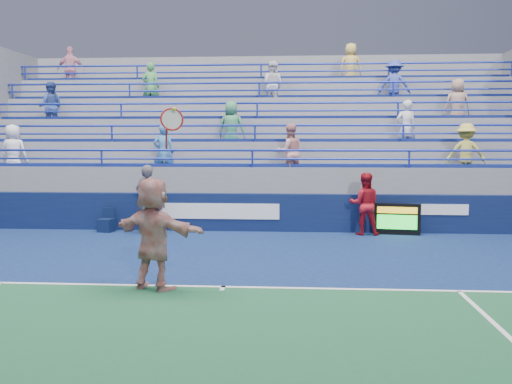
# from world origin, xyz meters

# --- Properties ---
(ground) EXTENTS (120.00, 120.00, 0.00)m
(ground) POSITION_xyz_m (0.00, 0.00, 0.00)
(ground) COLOR #333538
(sponsor_wall) EXTENTS (18.00, 0.32, 1.10)m
(sponsor_wall) POSITION_xyz_m (0.00, 6.50, 0.55)
(sponsor_wall) COLOR #0B143D
(sponsor_wall) RESTS_ON ground
(bleacher_stand) EXTENTS (18.00, 5.60, 6.13)m
(bleacher_stand) POSITION_xyz_m (0.00, 10.27, 1.54)
(bleacher_stand) COLOR slate
(bleacher_stand) RESTS_ON ground
(serve_speed_board) EXTENTS (1.28, 0.33, 0.88)m
(serve_speed_board) POSITION_xyz_m (4.09, 6.11, 0.44)
(serve_speed_board) COLOR black
(serve_speed_board) RESTS_ON ground
(judge_chair) EXTENTS (0.46, 0.47, 0.70)m
(judge_chair) POSITION_xyz_m (-4.17, 6.02, 0.22)
(judge_chair) COLOR #0B1737
(judge_chair) RESTS_ON ground
(tennis_player) EXTENTS (1.92, 1.29, 3.18)m
(tennis_player) POSITION_xyz_m (-1.20, -0.19, 1.00)
(tennis_player) COLOR silver
(tennis_player) RESTS_ON ground
(line_judge) EXTENTS (0.77, 0.55, 1.96)m
(line_judge) POSITION_xyz_m (-2.90, 5.85, 0.98)
(line_judge) COLOR #151C3A
(line_judge) RESTS_ON ground
(ball_girl) EXTENTS (0.88, 0.70, 1.75)m
(ball_girl) POSITION_xyz_m (3.18, 6.04, 0.87)
(ball_girl) COLOR #A1121E
(ball_girl) RESTS_ON ground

